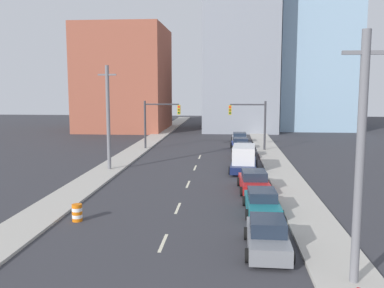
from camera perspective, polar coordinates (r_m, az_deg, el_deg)
The scene contains 22 objects.
sidewalk_left at distance 57.66m, azimuth -5.72°, elevation 0.34°, with size 2.69×92.49×0.16m.
sidewalk_right at distance 56.85m, azimuth 9.53°, elevation 0.17°, with size 2.69×92.49×0.16m.
lane_stripe_at_9m at distance 20.82m, azimuth -3.88°, elevation -13.00°, with size 0.16×2.40×0.01m, color beige.
lane_stripe_at_15m at distance 26.34m, azimuth -1.90°, elevation -8.54°, with size 0.16×2.40×0.01m, color beige.
lane_stripe_at_22m at distance 32.59m, azimuth -0.53°, elevation -5.38°, with size 0.16×2.40×0.01m, color beige.
lane_stripe_at_28m at distance 39.10m, azimuth 0.41°, elevation -3.19°, with size 0.16×2.40×0.01m, color beige.
lane_stripe_at_35m at distance 45.18m, azimuth 1.03°, elevation -1.73°, with size 0.16×2.40×0.01m, color beige.
building_brick_left at distance 74.79m, azimuth -8.93°, elevation 8.55°, with size 14.00×16.00×17.38m.
building_office_center at distance 76.95m, azimuth 6.41°, elevation 12.75°, with size 12.00×20.00×28.60m.
building_glass_right at distance 82.26m, azimuth 15.69°, elevation 12.14°, with size 13.00×20.00×28.46m.
traffic_signal_left at distance 50.29m, azimuth -4.86°, elevation 3.48°, with size 4.31×0.35×5.74m.
traffic_signal_right at distance 49.64m, azimuth 8.26°, elevation 3.38°, with size 4.31×0.35×5.74m.
utility_pole_right_near at distance 16.41m, azimuth 21.50°, elevation -1.86°, with size 1.60×0.32×9.31m.
utility_pole_left_mid at distance 37.94m, azimuth -11.12°, elevation 3.51°, with size 1.60×0.32×9.18m.
traffic_barrel at distance 24.60m, azimuth -15.07°, elevation -8.84°, with size 0.56×0.56×0.95m.
sedan_gray at distance 19.89m, azimuth 10.03°, elevation -12.02°, with size 2.11×4.49×1.52m.
sedan_teal at distance 25.59m, azimuth 9.32°, elevation -7.67°, with size 2.17×4.67×1.37m.
sedan_red at distance 30.76m, azimuth 8.27°, elevation -4.99°, with size 2.33×4.86×1.45m.
box_truck_navy at distance 37.79m, azimuth 6.92°, elevation -2.00°, with size 2.68×6.28×2.25m.
sedan_maroon at distance 45.09m, azimuth 7.01°, elevation -0.91°, with size 2.03×4.39×1.54m.
sedan_blue at distance 50.60m, azimuth 6.46°, elevation -0.03°, with size 2.32×4.32×1.41m.
sedan_silver at distance 56.74m, azimuth 6.36°, elevation 0.77°, with size 2.18×4.59×1.37m.
Camera 1 is at (3.05, -9.95, 7.32)m, focal length 40.00 mm.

